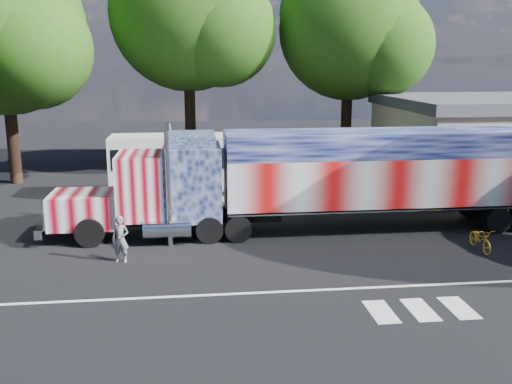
{
  "coord_description": "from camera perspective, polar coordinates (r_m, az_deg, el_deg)",
  "views": [
    {
      "loc": [
        -2.63,
        -19.78,
        7.19
      ],
      "look_at": [
        0.0,
        3.0,
        1.9
      ],
      "focal_mm": 40.0,
      "sensor_mm": 36.0,
      "label": 1
    }
  ],
  "objects": [
    {
      "name": "tree_nw_a",
      "position": [
        36.6,
        -23.79,
        14.41
      ],
      "size": [
        10.01,
        9.53,
        13.6
      ],
      "color": "black",
      "rests_on": "ground"
    },
    {
      "name": "lane_markings",
      "position": [
        18.08,
        8.0,
        -10.56
      ],
      "size": [
        30.0,
        2.67,
        0.01
      ],
      "color": "silver",
      "rests_on": "ground"
    },
    {
      "name": "bicycle",
      "position": [
        23.77,
        21.53,
        -4.4
      ],
      "size": [
        0.67,
        1.77,
        0.92
      ],
      "primitive_type": "imported",
      "rotation": [
        0.0,
        0.0,
        -0.04
      ],
      "color": "gold",
      "rests_on": "ground"
    },
    {
      "name": "tree_n_mid",
      "position": [
        37.69,
        -6.59,
        17.34
      ],
      "size": [
        10.34,
        9.85,
        15.09
      ],
      "color": "black",
      "rests_on": "ground"
    },
    {
      "name": "coach_bus",
      "position": [
        30.7,
        -3.59,
        2.74
      ],
      "size": [
        11.56,
        2.69,
        3.36
      ],
      "color": "silver",
      "rests_on": "ground"
    },
    {
      "name": "semi_truck",
      "position": [
        24.47,
        7.14,
        1.54
      ],
      "size": [
        21.64,
        3.42,
        4.61
      ],
      "color": "black",
      "rests_on": "ground"
    },
    {
      "name": "ground",
      "position": [
        21.21,
        0.94,
        -6.83
      ],
      "size": [
        100.0,
        100.0,
        0.0
      ],
      "primitive_type": "plane",
      "color": "black"
    },
    {
      "name": "woman",
      "position": [
        21.36,
        -13.4,
        -4.61
      ],
      "size": [
        0.71,
        0.55,
        1.72
      ],
      "primitive_type": "imported",
      "rotation": [
        0.0,
        0.0,
        -0.24
      ],
      "color": "slate",
      "rests_on": "ground"
    },
    {
      "name": "tree_ne_a",
      "position": [
        38.21,
        9.57,
        15.71
      ],
      "size": [
        9.49,
        9.04,
        13.7
      ],
      "color": "black",
      "rests_on": "ground"
    }
  ]
}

